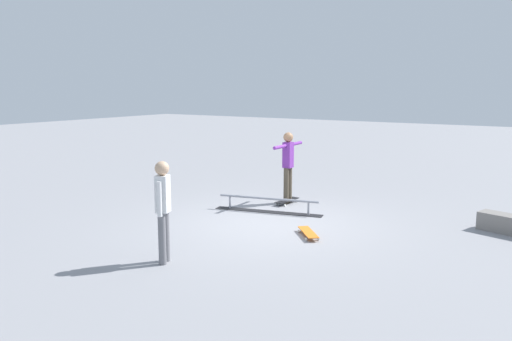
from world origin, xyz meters
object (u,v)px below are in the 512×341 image
bystander_white_shirt (163,206)px  loose_skateboard_orange (308,232)px  grind_rail (268,206)px  skater_main (288,162)px  skateboard_main (287,201)px

bystander_white_shirt → loose_skateboard_orange: 2.94m
grind_rail → skater_main: bearing=-98.3°
skater_main → bystander_white_shirt: (-0.43, 4.76, -0.06)m
skateboard_main → loose_skateboard_orange: size_ratio=1.11×
bystander_white_shirt → grind_rail: bearing=163.4°
grind_rail → loose_skateboard_orange: size_ratio=3.34×
bystander_white_shirt → loose_skateboard_orange: size_ratio=2.22×
skateboard_main → bystander_white_shirt: (-0.40, 4.68, 0.84)m
skater_main → loose_skateboard_orange: 2.94m
skater_main → loose_skateboard_orange: skater_main is taller
grind_rail → skateboard_main: grind_rail is taller
grind_rail → skateboard_main: 0.96m
loose_skateboard_orange → bystander_white_shirt: bearing=111.8°
skater_main → loose_skateboard_orange: size_ratio=2.31×
skater_main → skateboard_main: skater_main is taller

